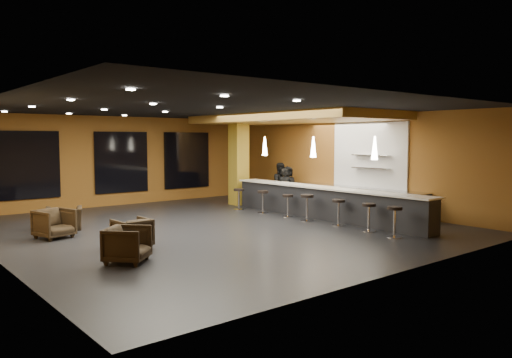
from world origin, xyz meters
TOP-DOWN VIEW (x-y plane):
  - floor at (0.00, 0.00)m, footprint 12.00×13.00m
  - ceiling at (0.00, 0.00)m, footprint 12.00×13.00m
  - wall_back at (0.00, 6.55)m, footprint 12.00×0.10m
  - wall_front at (0.00, -6.55)m, footprint 12.00×0.10m
  - wall_right at (6.05, 0.00)m, footprint 0.10×13.00m
  - wood_soffit at (4.00, 1.00)m, footprint 3.60×8.00m
  - window_left at (-3.50, 6.44)m, footprint 2.20×0.06m
  - window_center at (0.00, 6.44)m, footprint 2.20×0.06m
  - window_right at (3.00, 6.44)m, footprint 2.20×0.06m
  - tile_backsplash at (5.96, -1.00)m, footprint 0.06×3.20m
  - bar_counter at (3.65, -1.00)m, footprint 0.60×8.00m
  - bar_top at (3.65, -1.00)m, footprint 0.78×8.10m
  - prep_counter at (5.65, -0.50)m, footprint 0.70×6.00m
  - prep_top at (5.65, -0.50)m, footprint 0.72×6.00m
  - wall_shelf_lower at (5.82, -1.20)m, footprint 0.30×1.50m
  - wall_shelf_upper at (5.82, -1.20)m, footprint 0.30×1.50m
  - column at (3.65, 3.60)m, footprint 0.60×0.60m
  - pendant_0 at (3.65, -3.00)m, footprint 0.20×0.20m
  - pendant_1 at (3.65, -0.50)m, footprint 0.20×0.20m
  - pendant_2 at (3.65, 2.00)m, footprint 0.20×0.20m
  - staff_a at (4.15, 1.41)m, footprint 0.65×0.56m
  - staff_b at (4.60, 2.13)m, footprint 0.92×0.78m
  - staff_c at (4.88, 2.07)m, footprint 0.88×0.73m
  - armchair_a at (-3.88, -2.37)m, footprint 1.18×1.18m
  - armchair_b at (-3.18, -1.14)m, footprint 0.82×0.84m
  - armchair_c at (-4.24, 1.28)m, footprint 1.03×1.05m
  - armchair_d at (-3.63, 2.38)m, footprint 1.23×1.16m
  - bar_stool_0 at (2.77, -4.36)m, footprint 0.42×0.42m
  - bar_stool_1 at (2.94, -3.38)m, footprint 0.41×0.41m
  - bar_stool_2 at (2.99, -2.21)m, footprint 0.40×0.40m
  - bar_stool_3 at (2.84, -1.03)m, footprint 0.43×0.43m
  - bar_stool_4 at (2.99, 0.02)m, footprint 0.38×0.38m
  - bar_stool_5 at (2.84, 1.14)m, footprint 0.41×0.41m
  - bar_stool_6 at (2.71, 2.36)m, footprint 0.40×0.40m

SIDE VIEW (x-z plane):
  - floor at x=0.00m, z-range -0.10..0.00m
  - armchair_d at x=-3.63m, z-range 0.00..0.65m
  - armchair_b at x=-3.18m, z-range 0.00..0.73m
  - armchair_a at x=-3.88m, z-range 0.00..0.77m
  - armchair_c at x=-4.24m, z-range 0.00..0.78m
  - prep_counter at x=5.65m, z-range 0.00..0.86m
  - bar_stool_4 at x=2.99m, z-range 0.11..0.86m
  - bar_counter at x=3.65m, z-range 0.00..1.00m
  - bar_stool_6 at x=2.71m, z-range 0.11..0.90m
  - bar_stool_2 at x=2.99m, z-range 0.11..0.91m
  - bar_stool_1 at x=2.94m, z-range 0.11..0.92m
  - bar_stool_5 at x=2.84m, z-range 0.11..0.92m
  - bar_stool_0 at x=2.77m, z-range 0.12..0.95m
  - bar_stool_3 at x=2.84m, z-range 0.12..0.98m
  - staff_a at x=4.15m, z-range 0.00..1.52m
  - staff_c at x=4.88m, z-range 0.00..1.56m
  - staff_b at x=4.60m, z-range 0.00..1.70m
  - prep_top at x=5.65m, z-range 0.87..0.90m
  - bar_top at x=3.65m, z-range 1.00..1.05m
  - wall_shelf_lower at x=5.82m, z-range 1.59..1.61m
  - window_left at x=-3.50m, z-range 0.50..2.90m
  - window_center at x=0.00m, z-range 0.50..2.90m
  - window_right at x=3.00m, z-range 0.50..2.90m
  - wall_back at x=0.00m, z-range 0.00..3.50m
  - wall_front at x=0.00m, z-range 0.00..3.50m
  - wall_right at x=6.05m, z-range 0.00..3.50m
  - column at x=3.65m, z-range 0.00..3.50m
  - tile_backsplash at x=5.96m, z-range 0.80..3.20m
  - wall_shelf_upper at x=5.82m, z-range 2.03..2.06m
  - pendant_0 at x=3.65m, z-range 2.00..2.70m
  - pendant_1 at x=3.65m, z-range 2.00..2.70m
  - pendant_2 at x=3.65m, z-range 2.00..2.70m
  - wood_soffit at x=4.00m, z-range 3.22..3.50m
  - ceiling at x=0.00m, z-range 3.50..3.60m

